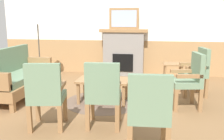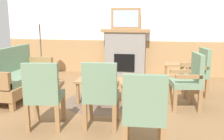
# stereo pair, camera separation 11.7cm
# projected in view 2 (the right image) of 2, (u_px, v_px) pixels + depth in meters

# --- Properties ---
(ground_plane) EXTENTS (14.00, 14.00, 0.00)m
(ground_plane) POSITION_uv_depth(u_px,v_px,m) (109.00, 102.00, 4.75)
(ground_plane) COLOR olive
(wall_back) EXTENTS (7.20, 0.14, 2.70)m
(wall_back) POSITION_uv_depth(u_px,v_px,m) (127.00, 28.00, 6.98)
(wall_back) COLOR white
(wall_back) RESTS_ON ground_plane
(fireplace) EXTENTS (1.30, 0.44, 1.28)m
(fireplace) POSITION_uv_depth(u_px,v_px,m) (125.00, 52.00, 6.88)
(fireplace) COLOR gray
(fireplace) RESTS_ON ground_plane
(framed_picture) EXTENTS (0.80, 0.04, 0.56)m
(framed_picture) POSITION_uv_depth(u_px,v_px,m) (126.00, 19.00, 6.69)
(framed_picture) COLOR olive
(framed_picture) RESTS_ON fireplace
(couch) EXTENTS (0.70, 1.80, 0.98)m
(couch) POSITION_uv_depth(u_px,v_px,m) (19.00, 77.00, 5.06)
(couch) COLOR olive
(couch) RESTS_ON ground_plane
(coffee_table) EXTENTS (0.96, 0.56, 0.44)m
(coffee_table) POSITION_uv_depth(u_px,v_px,m) (103.00, 82.00, 4.68)
(coffee_table) COLOR olive
(coffee_table) RESTS_ON ground_plane
(round_rug) EXTENTS (1.45, 1.45, 0.01)m
(round_rug) POSITION_uv_depth(u_px,v_px,m) (103.00, 101.00, 4.76)
(round_rug) COLOR brown
(round_rug) RESTS_ON ground_plane
(book_on_table) EXTENTS (0.20, 0.18, 0.03)m
(book_on_table) POSITION_uv_depth(u_px,v_px,m) (110.00, 79.00, 4.59)
(book_on_table) COLOR #33663D
(book_on_table) RESTS_ON coffee_table
(armchair_near_fireplace) EXTENTS (0.56, 0.56, 0.98)m
(armchair_near_fireplace) POSITION_uv_depth(u_px,v_px,m) (197.00, 70.00, 5.03)
(armchair_near_fireplace) COLOR olive
(armchair_near_fireplace) RESTS_ON ground_plane
(armchair_by_window_left) EXTENTS (0.56, 0.56, 0.98)m
(armchair_by_window_left) POSITION_uv_depth(u_px,v_px,m) (189.00, 78.00, 4.32)
(armchair_by_window_left) COLOR olive
(armchair_by_window_left) RESTS_ON ground_plane
(armchair_front_left) EXTENTS (0.56, 0.56, 0.98)m
(armchair_front_left) POSITION_uv_depth(u_px,v_px,m) (44.00, 92.00, 3.51)
(armchair_front_left) COLOR olive
(armchair_front_left) RESTS_ON ground_plane
(armchair_front_center) EXTENTS (0.52, 0.52, 0.98)m
(armchair_front_center) POSITION_uv_depth(u_px,v_px,m) (101.00, 92.00, 3.54)
(armchair_front_center) COLOR olive
(armchair_front_center) RESTS_ON ground_plane
(armchair_corner_left) EXTENTS (0.51, 0.51, 0.98)m
(armchair_corner_left) POSITION_uv_depth(u_px,v_px,m) (144.00, 110.00, 2.83)
(armchair_corner_left) COLOR olive
(armchair_corner_left) RESTS_ON ground_plane
(side_table) EXTENTS (0.44, 0.44, 0.55)m
(side_table) POSITION_uv_depth(u_px,v_px,m) (174.00, 69.00, 5.70)
(side_table) COLOR olive
(side_table) RESTS_ON ground_plane
(floor_lamp_by_couch) EXTENTS (0.36, 0.36, 1.68)m
(floor_lamp_by_couch) POSITION_uv_depth(u_px,v_px,m) (39.00, 23.00, 6.10)
(floor_lamp_by_couch) COLOR #332D28
(floor_lamp_by_couch) RESTS_ON ground_plane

